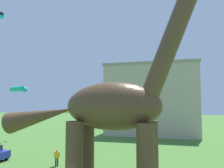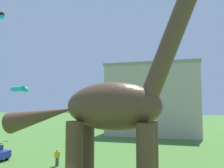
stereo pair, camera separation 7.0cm
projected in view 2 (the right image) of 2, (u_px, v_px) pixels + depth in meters
The scene contains 6 objects.
dinosaur_sculpture at pixel (112, 106), 15.52m from camera, with size 15.39×3.26×16.09m.
person_photographer at pixel (57, 156), 22.21m from camera, with size 0.60×0.26×1.60m.
kite_near_low at pixel (1, 16), 31.05m from camera, with size 0.55×0.55×0.76m.
kite_trailing at pixel (70, 112), 19.37m from camera, with size 1.74×1.84×0.24m.
kite_high_left at pixel (20, 89), 39.35m from camera, with size 3.29×3.22×0.94m.
background_building_block at pixel (154, 100), 46.42m from camera, with size 17.46×12.61×13.58m.
Camera 2 is at (7.05, -11.18, 5.99)m, focal length 36.88 mm.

